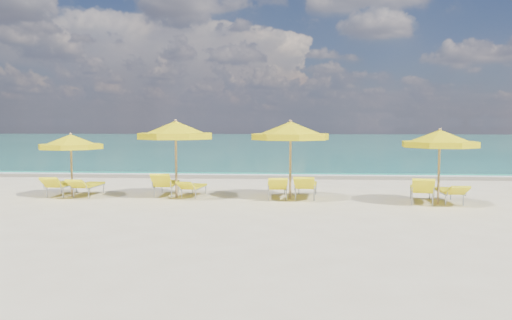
{
  "coord_description": "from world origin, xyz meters",
  "views": [
    {
      "loc": [
        1.15,
        -15.88,
        2.51
      ],
      "look_at": [
        0.0,
        1.5,
        1.2
      ],
      "focal_mm": 35.0,
      "sensor_mm": 36.0,
      "label": 1
    }
  ],
  "objects": [
    {
      "name": "lounger_3_right",
      "position": [
        -2.08,
        0.77,
        0.2
      ],
      "size": [
        0.78,
        1.72,
        0.64
      ],
      "rotation": [
        0.0,
        0.0,
        -0.15
      ],
      "color": "#A5A8AD",
      "rests_on": "ground"
    },
    {
      "name": "lounger_5_right",
      "position": [
        6.16,
        -0.02,
        0.22
      ],
      "size": [
        0.62,
        1.84,
        0.69
      ],
      "rotation": [
        0.0,
        0.0,
        0.01
      ],
      "color": "#A5A8AD",
      "rests_on": "ground"
    },
    {
      "name": "foam_line",
      "position": [
        0.0,
        8.2,
        0.0
      ],
      "size": [
        120.0,
        1.2,
        0.03
      ],
      "primitive_type": "cube",
      "color": "white",
      "rests_on": "ground"
    },
    {
      "name": "lounger_2_left",
      "position": [
        -6.68,
        0.72,
        0.22
      ],
      "size": [
        0.69,
        1.88,
        0.76
      ],
      "rotation": [
        0.0,
        0.0,
        0.05
      ],
      "color": "#A5A8AD",
      "rests_on": "ground"
    },
    {
      "name": "wet_sand_band",
      "position": [
        0.0,
        7.4,
        0.0
      ],
      "size": [
        120.0,
        2.6,
        0.01
      ],
      "primitive_type": "cube",
      "color": "tan",
      "rests_on": "ground"
    },
    {
      "name": "lounger_2_right",
      "position": [
        -5.72,
        0.68,
        0.22
      ],
      "size": [
        0.69,
        1.86,
        0.71
      ],
      "rotation": [
        0.0,
        0.0,
        -0.05
      ],
      "color": "#A5A8AD",
      "rests_on": "ground"
    },
    {
      "name": "lounger_4_right",
      "position": [
        1.73,
        0.72,
        0.25
      ],
      "size": [
        0.86,
        2.11,
        0.85
      ],
      "rotation": [
        0.0,
        0.0,
        -0.09
      ],
      "color": "#A5A8AD",
      "rests_on": "ground"
    },
    {
      "name": "whitecap_near",
      "position": [
        -6.0,
        17.0,
        0.0
      ],
      "size": [
        14.0,
        0.36,
        0.05
      ],
      "primitive_type": "cube",
      "color": "white",
      "rests_on": "ground"
    },
    {
      "name": "whitecap_far",
      "position": [
        8.0,
        24.0,
        0.0
      ],
      "size": [
        18.0,
        0.3,
        0.05
      ],
      "primitive_type": "cube",
      "color": "white",
      "rests_on": "ground"
    },
    {
      "name": "umbrella_3",
      "position": [
        -2.61,
        0.49,
        2.24
      ],
      "size": [
        3.13,
        3.13,
        2.62
      ],
      "rotation": [
        0.0,
        0.0,
        -0.24
      ],
      "color": "tan",
      "rests_on": "ground"
    },
    {
      "name": "lounger_5_left",
      "position": [
        5.33,
        0.02,
        0.24
      ],
      "size": [
        1.04,
        2.06,
        0.89
      ],
      "rotation": [
        0.0,
        0.0,
        -0.2
      ],
      "color": "#A5A8AD",
      "rests_on": "ground"
    },
    {
      "name": "ocean",
      "position": [
        0.0,
        48.0,
        0.0
      ],
      "size": [
        120.0,
        80.0,
        0.3
      ],
      "primitive_type": "cube",
      "color": "#167F6A",
      "rests_on": "ground"
    },
    {
      "name": "umbrella_5",
      "position": [
        5.74,
        -0.37,
        2.0
      ],
      "size": [
        2.83,
        2.83,
        2.35
      ],
      "rotation": [
        0.0,
        0.0,
        0.26
      ],
      "color": "tan",
      "rests_on": "ground"
    },
    {
      "name": "ground_plane",
      "position": [
        0.0,
        0.0,
        0.0
      ],
      "size": [
        120.0,
        120.0,
        0.0
      ],
      "primitive_type": "plane",
      "color": "beige"
    },
    {
      "name": "lounger_3_left",
      "position": [
        -3.06,
        0.95,
        0.24
      ],
      "size": [
        0.74,
        1.96,
        0.89
      ],
      "rotation": [
        0.0,
        0.0,
        0.05
      ],
      "color": "#A5A8AD",
      "rests_on": "ground"
    },
    {
      "name": "umbrella_4",
      "position": [
        1.2,
        0.44,
        2.22
      ],
      "size": [
        3.03,
        3.03,
        2.6
      ],
      "rotation": [
        0.0,
        0.0,
        0.2
      ],
      "color": "tan",
      "rests_on": "ground"
    },
    {
      "name": "lounger_4_left",
      "position": [
        0.76,
        0.64,
        0.23
      ],
      "size": [
        0.73,
        1.93,
        0.81
      ],
      "rotation": [
        0.0,
        0.0,
        0.05
      ],
      "color": "#A5A8AD",
      "rests_on": "ground"
    },
    {
      "name": "umbrella_2",
      "position": [
        -6.16,
        0.4,
        1.85
      ],
      "size": [
        2.41,
        2.41,
        2.17
      ],
      "rotation": [
        0.0,
        0.0,
        0.13
      ],
      "color": "tan",
      "rests_on": "ground"
    }
  ]
}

